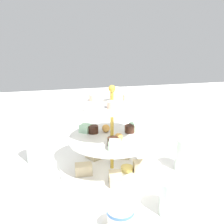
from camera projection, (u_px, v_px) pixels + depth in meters
ground_plane at (112, 171)px, 0.84m from camera, size 2.40×2.40×0.00m
tiered_serving_stand at (112, 146)px, 0.82m from camera, size 0.31×0.31×0.26m
water_glass_tall_right at (37, 145)px, 0.88m from camera, size 0.07×0.07×0.11m
water_glass_short_left at (174, 198)px, 0.64m from camera, size 0.06×0.06×0.08m
teacup_with_saucer at (120, 220)px, 0.59m from camera, size 0.09×0.09×0.05m
butter_knife_left at (119, 135)px, 1.12m from camera, size 0.17×0.06×0.00m
butter_knife_right at (25, 218)px, 0.63m from camera, size 0.10×0.15×0.00m
water_glass_mid_back at (186, 155)px, 0.83m from camera, size 0.06×0.06×0.10m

